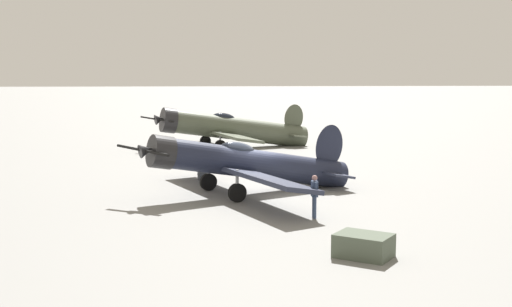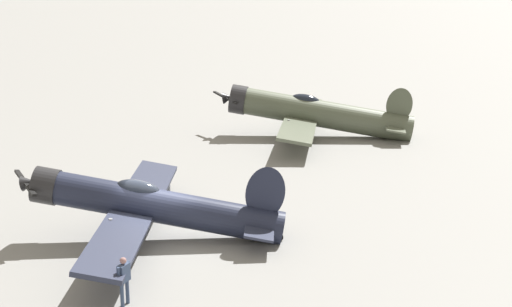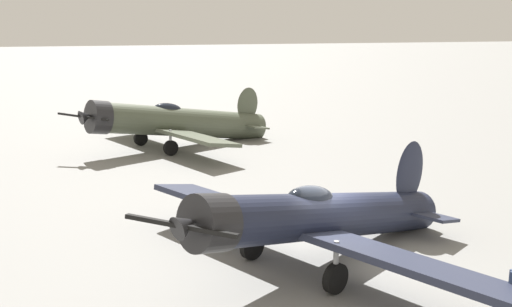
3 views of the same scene
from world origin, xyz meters
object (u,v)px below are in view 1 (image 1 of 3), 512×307
airplane_foreground (246,164)px  equipment_crate (364,246)px  ground_crew_mechanic (314,192)px  fuel_drum (203,170)px  airplane_mid_apron (231,129)px

airplane_foreground → equipment_crate: airplane_foreground is taller
ground_crew_mechanic → fuel_drum: size_ratio=1.71×
fuel_drum → airplane_foreground: bearing=-154.9°
equipment_crate → fuel_drum: size_ratio=2.08×
airplane_foreground → ground_crew_mechanic: 5.58m
airplane_mid_apron → ground_crew_mechanic: (-22.95, -2.21, -0.42)m
airplane_foreground → fuel_drum: (4.12, 1.93, -0.90)m
equipment_crate → fuel_drum: bearing=18.0°
airplane_mid_apron → equipment_crate: bearing=78.3°
ground_crew_mechanic → fuel_drum: 10.12m
airplane_mid_apron → equipment_crate: airplane_mid_apron is taller
airplane_mid_apron → ground_crew_mechanic: 23.06m
airplane_mid_apron → equipment_crate: (-28.40, -2.79, -1.05)m
airplane_mid_apron → fuel_drum: size_ratio=12.69×
airplane_foreground → equipment_crate: (-10.54, -2.83, -1.02)m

